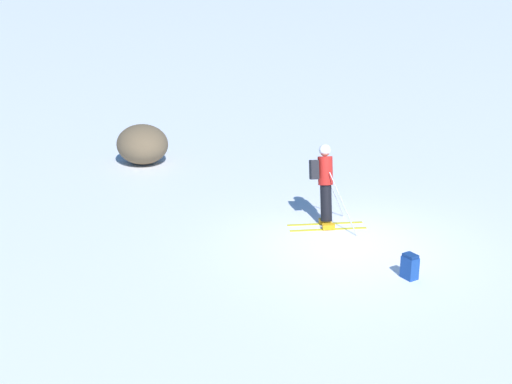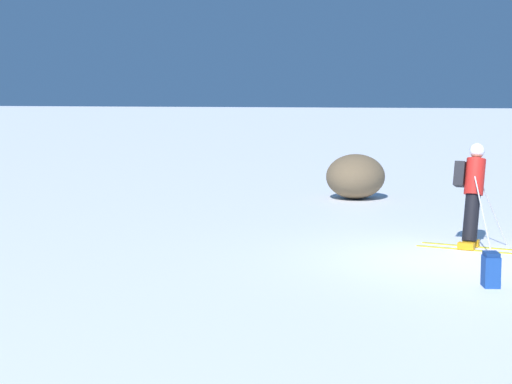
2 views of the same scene
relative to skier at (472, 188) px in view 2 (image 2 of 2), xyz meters
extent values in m
plane|color=white|center=(-1.38, 0.03, -1.04)|extent=(300.00, 300.00, 0.00)
cube|color=yellow|center=(-0.45, 0.06, -1.04)|extent=(0.44, 1.76, 0.01)
cube|color=yellow|center=(-0.10, -0.01, -1.04)|extent=(0.44, 1.76, 0.01)
cube|color=orange|center=(-0.45, 0.06, -0.97)|extent=(0.19, 0.30, 0.12)
cube|color=orange|center=(-0.10, -0.01, -0.97)|extent=(0.19, 0.30, 0.12)
cylinder|color=black|center=(-0.14, 0.00, -0.51)|extent=(0.51, 0.35, 0.87)
cylinder|color=red|center=(0.05, -0.04, 0.21)|extent=(0.55, 0.43, 0.72)
sphere|color=tan|center=(0.16, -0.06, 0.64)|extent=(0.33, 0.29, 0.29)
sphere|color=silver|center=(0.17, -0.06, 0.67)|extent=(0.38, 0.33, 0.33)
cube|color=black|center=(0.11, 0.22, 0.24)|extent=(0.41, 0.25, 0.50)
cylinder|color=#B7B7BC|center=(-0.59, -0.21, -0.40)|extent=(0.85, 0.37, 1.29)
cylinder|color=#B7B7BC|center=(0.24, -0.38, -0.46)|extent=(0.03, 0.53, 1.17)
cube|color=#194293|center=(-3.30, -0.38, -0.82)|extent=(0.34, 0.29, 0.44)
cube|color=navy|center=(-3.30, -0.38, -0.57)|extent=(0.31, 0.26, 0.06)
ellipsoid|color=brown|center=(6.34, 3.13, -0.46)|extent=(1.79, 1.52, 1.16)
camera|label=1|loc=(-14.27, 6.36, 4.88)|focal=50.00mm
camera|label=2|loc=(-15.64, -0.43, 1.69)|focal=60.00mm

